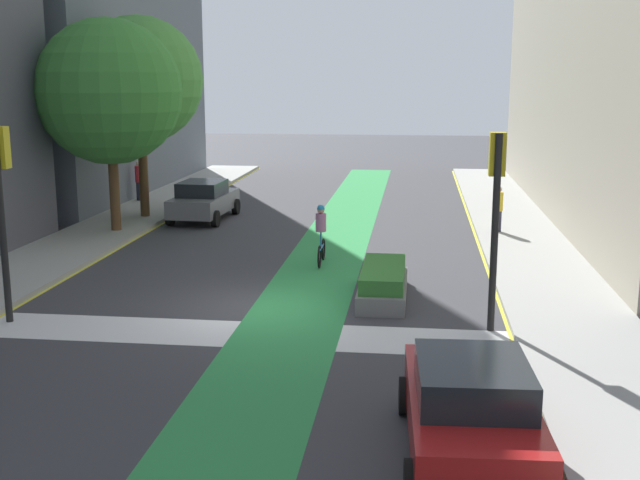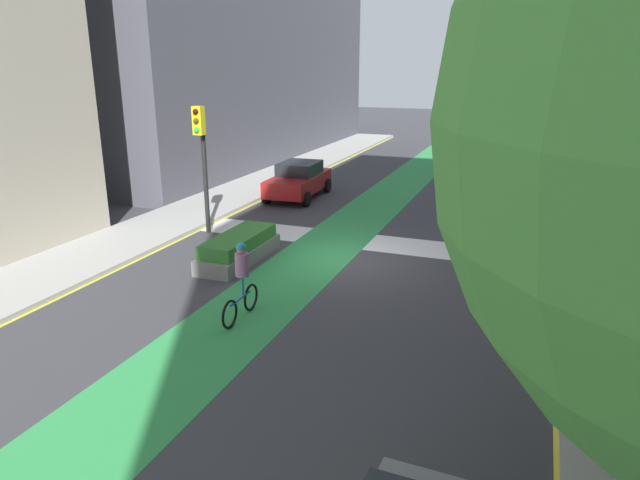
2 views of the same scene
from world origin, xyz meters
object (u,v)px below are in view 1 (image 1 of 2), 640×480
pedestrian_sidewalk_right_a (498,209)px  street_tree_far (139,80)px  pedestrian_sidewalk_left_a (139,180)px  car_grey_left_far (204,200)px  cyclist_in_lane (321,233)px  car_red_right_near (470,407)px  street_tree_near (109,92)px  median_planter (383,283)px  traffic_signal_near_right (496,194)px  traffic_signal_near_left (1,187)px

pedestrian_sidewalk_right_a → street_tree_far: street_tree_far is taller
pedestrian_sidewalk_right_a → pedestrian_sidewalk_left_a: bearing=160.3°
car_grey_left_far → cyclist_in_lane: (5.57, -7.05, 0.17)m
car_grey_left_far → car_red_right_near: 21.31m
cyclist_in_lane → street_tree_near: bearing=154.2°
car_grey_left_far → median_planter: bearing=-54.3°
car_grey_left_far → traffic_signal_near_right: bearing=-51.7°
traffic_signal_near_right → car_red_right_near: size_ratio=1.04×
car_red_right_near → street_tree_far: 22.74m
median_planter → cyclist_in_lane: bearing=119.9°
traffic_signal_near_right → street_tree_far: size_ratio=0.57×
traffic_signal_near_left → cyclist_in_lane: (6.54, 6.48, -2.19)m
traffic_signal_near_left → pedestrian_sidewalk_right_a: traffic_signal_near_left is taller
street_tree_near → street_tree_far: size_ratio=0.96×
car_grey_left_far → street_tree_far: (-2.36, -0.22, 4.68)m
traffic_signal_near_right → pedestrian_sidewalk_right_a: (1.18, 11.03, -2.12)m
car_grey_left_far → street_tree_far: street_tree_far is taller
traffic_signal_near_left → pedestrian_sidewalk_right_a: bearing=43.7°
cyclist_in_lane → street_tree_near: 9.78m
traffic_signal_near_right → street_tree_near: street_tree_near is taller
car_grey_left_far → pedestrian_sidewalk_left_a: 5.43m
traffic_signal_near_right → car_grey_left_far: bearing=128.3°
car_red_right_near → pedestrian_sidewalk_right_a: (2.04, 17.38, 0.18)m
street_tree_far → car_red_right_near: bearing=-58.5°
traffic_signal_near_left → pedestrian_sidewalk_right_a: size_ratio=2.76×
street_tree_near → street_tree_far: (0.05, 2.97, 0.39)m
car_grey_left_far → pedestrian_sidewalk_right_a: size_ratio=2.60×
traffic_signal_near_right → median_planter: size_ratio=1.30×
car_red_right_near → median_planter: car_red_right_near is taller
pedestrian_sidewalk_left_a → street_tree_near: street_tree_near is taller
traffic_signal_near_right → cyclist_in_lane: traffic_signal_near_right is taller
street_tree_near → median_planter: (10.03, -7.41, -4.69)m
car_grey_left_far → street_tree_near: 5.87m
car_red_right_near → street_tree_near: size_ratio=0.57×
traffic_signal_near_right → traffic_signal_near_left: 11.13m
traffic_signal_near_left → street_tree_far: (-1.39, 13.32, 2.32)m
street_tree_near → median_planter: size_ratio=2.21×
cyclist_in_lane → pedestrian_sidewalk_right_a: (5.75, 5.25, 0.01)m
car_grey_left_far → car_red_right_near: bearing=-64.2°
median_planter → street_tree_far: bearing=133.8°
car_grey_left_far → median_planter: size_ratio=1.26×
cyclist_in_lane → median_planter: 4.13m
car_red_right_near → street_tree_far: street_tree_far is taller
car_red_right_near → cyclist_in_lane: (-3.71, 12.13, 0.17)m
traffic_signal_near_right → cyclist_in_lane: (-4.57, 5.78, -2.13)m
cyclist_in_lane → car_red_right_near: bearing=-73.0°
traffic_signal_near_right → street_tree_near: 15.95m
street_tree_near → street_tree_far: street_tree_far is taller
pedestrian_sidewalk_right_a → pedestrian_sidewalk_left_a: pedestrian_sidewalk_left_a is taller
cyclist_in_lane → car_grey_left_far: bearing=128.3°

